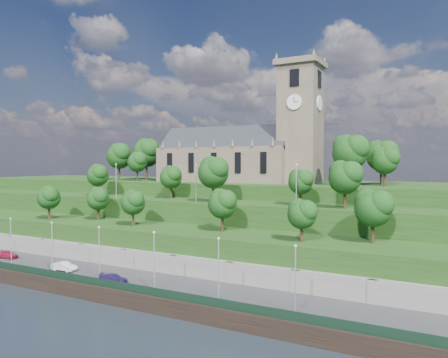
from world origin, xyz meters
The scene contains 17 objects.
ground centered at (0.00, 0.00, 0.00)m, with size 320.00×320.00×0.00m, color black.
promenade centered at (0.00, 6.00, 1.00)m, with size 160.00×12.00×2.00m, color #2D2D30.
quay_wall centered at (0.00, -0.05, 1.10)m, with size 160.00×0.50×2.20m, color black.
fence centered at (0.00, 0.60, 2.60)m, with size 160.00×0.10×1.20m, color black.
retaining_wall centered at (0.00, 11.97, 2.50)m, with size 160.00×2.10×5.00m.
embankment_lower centered at (0.00, 18.00, 4.00)m, with size 160.00×12.00×8.00m, color #193812.
embankment_upper centered at (0.00, 29.00, 6.00)m, with size 160.00×10.00×12.00m, color #193812.
hilltop centered at (0.00, 50.00, 7.50)m, with size 160.00×32.00×15.00m, color #193812.
church centered at (0.79, 45.98, 22.52)m, with size 38.60×12.35×27.60m.
trees_lower centered at (4.00, 18.23, 12.77)m, with size 67.77×8.92×7.79m.
trees_upper centered at (3.85, 27.89, 17.26)m, with size 60.70×8.26×8.77m.
trees_hilltop centered at (-3.35, 44.99, 21.60)m, with size 71.33×15.51×11.09m.
lamp_posts_promenade centered at (-2.00, 2.50, 6.73)m, with size 60.36×0.36×8.23m.
lamp_posts_upper centered at (0.00, 26.00, 16.24)m, with size 40.36×0.36×7.28m.
car_left centered at (-28.26, 6.26, 2.74)m, with size 1.74×4.33×1.48m, color maroon.
car_middle centered at (-11.76, 4.64, 2.73)m, with size 1.55×4.46×1.47m, color silver.
car_right centered at (0.17, 3.03, 2.64)m, with size 1.78×4.38×1.27m, color #241650.
Camera 1 is at (44.19, -44.63, 19.52)m, focal length 35.00 mm.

